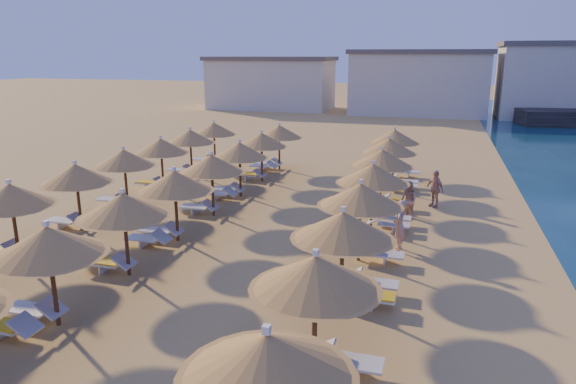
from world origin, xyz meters
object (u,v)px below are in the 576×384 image
(beachgoer_b, at_px, (408,200))
(parasol_row_west, at_px, (151,193))
(beachgoer_a, at_px, (400,226))
(beachgoer_c, at_px, (435,189))
(parasol_row_east, at_px, (353,210))

(beachgoer_b, bearing_deg, parasol_row_west, -87.93)
(parasol_row_west, bearing_deg, beachgoer_a, 19.82)
(beachgoer_c, xyz_separation_m, beachgoer_a, (-1.13, -6.01, 0.07))
(beachgoer_c, height_order, beachgoer_b, beachgoer_c)
(parasol_row_east, bearing_deg, beachgoer_c, 75.13)
(parasol_row_east, bearing_deg, beachgoer_b, 78.93)
(parasol_row_west, relative_size, beachgoer_c, 18.63)
(parasol_row_west, height_order, beachgoer_b, parasol_row_west)
(parasol_row_east, height_order, parasol_row_west, same)
(parasol_row_west, relative_size, beachgoer_b, 19.78)
(beachgoer_b, bearing_deg, beachgoer_c, 116.48)
(parasol_row_east, height_order, beachgoer_a, parasol_row_east)
(beachgoer_c, distance_m, beachgoer_a, 6.12)
(parasol_row_east, relative_size, beachgoer_a, 17.14)
(parasol_row_west, xyz_separation_m, beachgoer_c, (9.18, 8.91, -1.40))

